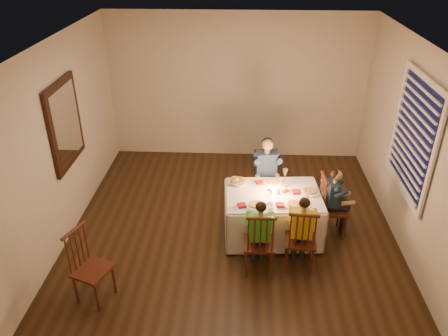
{
  "coord_description": "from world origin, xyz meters",
  "views": [
    {
      "loc": [
        0.12,
        -4.89,
        3.75
      ],
      "look_at": [
        -0.12,
        0.15,
        0.98
      ],
      "focal_mm": 35.0,
      "sensor_mm": 36.0,
      "label": 1
    }
  ],
  "objects_px": {
    "child_teal": "(329,233)",
    "chair_near_left": "(258,269)",
    "dining_table": "(273,206)",
    "chair_end": "(329,233)",
    "child_yellow": "(298,266)",
    "chair_extra": "(98,297)",
    "chair_near_right": "(298,266)",
    "chair_adult": "(264,206)",
    "adult": "(264,206)",
    "child_green": "(258,269)",
    "serving_bowl": "(238,182)"
  },
  "relations": [
    {
      "from": "child_green",
      "to": "serving_bowl",
      "type": "height_order",
      "value": "serving_bowl"
    },
    {
      "from": "chair_extra",
      "to": "adult",
      "type": "height_order",
      "value": "adult"
    },
    {
      "from": "chair_end",
      "to": "adult",
      "type": "distance_m",
      "value": 1.09
    },
    {
      "from": "chair_extra",
      "to": "child_teal",
      "type": "xyz_separation_m",
      "value": [
        2.89,
        1.36,
        0.0
      ]
    },
    {
      "from": "chair_near_right",
      "to": "child_green",
      "type": "distance_m",
      "value": 0.51
    },
    {
      "from": "chair_near_left",
      "to": "chair_end",
      "type": "xyz_separation_m",
      "value": [
        1.02,
        0.79,
        0.0
      ]
    },
    {
      "from": "chair_end",
      "to": "child_teal",
      "type": "height_order",
      "value": "child_teal"
    },
    {
      "from": "dining_table",
      "to": "adult",
      "type": "bearing_deg",
      "value": 91.62
    },
    {
      "from": "child_yellow",
      "to": "adult",
      "type": "bearing_deg",
      "value": -69.95
    },
    {
      "from": "adult",
      "to": "child_teal",
      "type": "xyz_separation_m",
      "value": [
        0.89,
        -0.63,
        0.0
      ]
    },
    {
      "from": "adult",
      "to": "chair_near_right",
      "type": "bearing_deg",
      "value": -81.32
    },
    {
      "from": "dining_table",
      "to": "chair_end",
      "type": "distance_m",
      "value": 0.95
    },
    {
      "from": "chair_adult",
      "to": "adult",
      "type": "relative_size",
      "value": 0.79
    },
    {
      "from": "chair_extra",
      "to": "child_green",
      "type": "height_order",
      "value": "child_green"
    },
    {
      "from": "chair_end",
      "to": "child_teal",
      "type": "distance_m",
      "value": 0.0
    },
    {
      "from": "serving_bowl",
      "to": "chair_near_left",
      "type": "bearing_deg",
      "value": -73.29
    },
    {
      "from": "chair_near_left",
      "to": "child_yellow",
      "type": "distance_m",
      "value": 0.51
    },
    {
      "from": "child_teal",
      "to": "child_yellow",
      "type": "bearing_deg",
      "value": 141.11
    },
    {
      "from": "chair_near_left",
      "to": "child_green",
      "type": "xyz_separation_m",
      "value": [
        0.0,
        0.0,
        0.0
      ]
    },
    {
      "from": "chair_adult",
      "to": "child_teal",
      "type": "bearing_deg",
      "value": -42.28
    },
    {
      "from": "child_yellow",
      "to": "child_green",
      "type": "bearing_deg",
      "value": 13.52
    },
    {
      "from": "chair_extra",
      "to": "chair_near_right",
      "type": "bearing_deg",
      "value": -53.28
    },
    {
      "from": "chair_extra",
      "to": "chair_end",
      "type": "bearing_deg",
      "value": -43.35
    },
    {
      "from": "child_teal",
      "to": "serving_bowl",
      "type": "distance_m",
      "value": 1.49
    },
    {
      "from": "chair_extra",
      "to": "child_teal",
      "type": "distance_m",
      "value": 3.19
    },
    {
      "from": "chair_near_left",
      "to": "child_green",
      "type": "distance_m",
      "value": 0.0
    },
    {
      "from": "child_yellow",
      "to": "serving_bowl",
      "type": "distance_m",
      "value": 1.37
    },
    {
      "from": "dining_table",
      "to": "serving_bowl",
      "type": "xyz_separation_m",
      "value": [
        -0.48,
        0.23,
        0.22
      ]
    },
    {
      "from": "chair_adult",
      "to": "child_teal",
      "type": "height_order",
      "value": "child_teal"
    },
    {
      "from": "chair_extra",
      "to": "child_yellow",
      "type": "height_order",
      "value": "child_yellow"
    },
    {
      "from": "chair_near_right",
      "to": "chair_extra",
      "type": "relative_size",
      "value": 0.97
    },
    {
      "from": "chair_near_left",
      "to": "child_teal",
      "type": "xyz_separation_m",
      "value": [
        1.02,
        0.79,
        0.0
      ]
    },
    {
      "from": "dining_table",
      "to": "child_green",
      "type": "bearing_deg",
      "value": -108.99
    },
    {
      "from": "chair_near_right",
      "to": "child_teal",
      "type": "bearing_deg",
      "value": -121.43
    },
    {
      "from": "chair_near_left",
      "to": "adult",
      "type": "relative_size",
      "value": 0.79
    },
    {
      "from": "adult",
      "to": "child_green",
      "type": "distance_m",
      "value": 1.43
    },
    {
      "from": "chair_end",
      "to": "serving_bowl",
      "type": "relative_size",
      "value": 3.87
    },
    {
      "from": "chair_end",
      "to": "serving_bowl",
      "type": "xyz_separation_m",
      "value": [
        -1.3,
        0.16,
        0.69
      ]
    },
    {
      "from": "adult",
      "to": "chair_extra",
      "type": "bearing_deg",
      "value": -142.17
    },
    {
      "from": "chair_near_right",
      "to": "chair_end",
      "type": "relative_size",
      "value": 1.0
    },
    {
      "from": "child_teal",
      "to": "chair_near_left",
      "type": "bearing_deg",
      "value": 124.79
    },
    {
      "from": "chair_near_left",
      "to": "child_yellow",
      "type": "bearing_deg",
      "value": -171.86
    },
    {
      "from": "dining_table",
      "to": "chair_near_right",
      "type": "distance_m",
      "value": 0.86
    },
    {
      "from": "chair_near_left",
      "to": "serving_bowl",
      "type": "distance_m",
      "value": 1.21
    },
    {
      "from": "chair_end",
      "to": "child_green",
      "type": "height_order",
      "value": "child_green"
    },
    {
      "from": "chair_extra",
      "to": "child_teal",
      "type": "bearing_deg",
      "value": -43.35
    },
    {
      "from": "chair_extra",
      "to": "child_teal",
      "type": "height_order",
      "value": "child_teal"
    },
    {
      "from": "child_yellow",
      "to": "serving_bowl",
      "type": "height_order",
      "value": "serving_bowl"
    },
    {
      "from": "adult",
      "to": "chair_adult",
      "type": "bearing_deg",
      "value": 0.0
    },
    {
      "from": "child_green",
      "to": "serving_bowl",
      "type": "bearing_deg",
      "value": -74.33
    }
  ]
}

